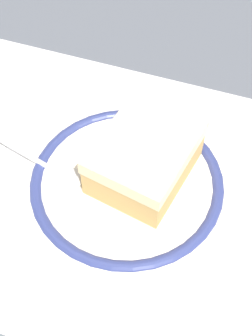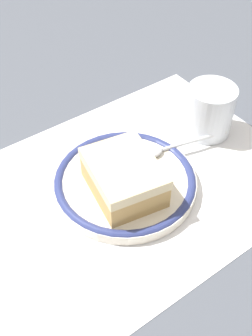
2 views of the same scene
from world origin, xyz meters
The scene contains 7 objects.
ground_plane centered at (0.00, 0.00, 0.00)m, with size 2.40×2.40×0.00m, color #4C515B.
placemat centered at (0.00, 0.00, 0.00)m, with size 0.46×0.33×0.00m, color white.
plate centered at (0.00, 0.00, 0.01)m, with size 0.19×0.19×0.02m.
cake_slice centered at (-0.01, -0.01, 0.04)m, with size 0.10×0.11×0.05m.
spoon centered at (0.07, 0.01, 0.02)m, with size 0.14×0.05×0.01m.
cup centered at (0.17, 0.02, 0.03)m, with size 0.07×0.07×0.07m.
napkin centered at (0.14, -0.08, 0.00)m, with size 0.11×0.09×0.00m, color white.
Camera 2 is at (-0.21, -0.30, 0.41)m, focal length 44.28 mm.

